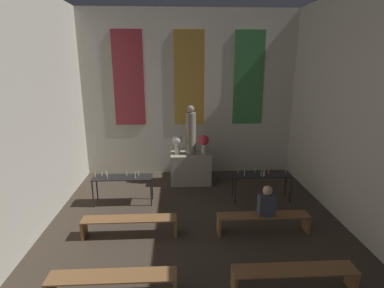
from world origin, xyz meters
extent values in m
cube|color=beige|center=(0.00, 11.07, 2.67)|extent=(7.17, 0.12, 5.34)
cube|color=maroon|center=(-1.94, 10.99, 3.20)|extent=(0.97, 0.03, 2.99)
cube|color=olive|center=(0.00, 10.99, 3.20)|extent=(0.97, 0.03, 2.99)
cube|color=#33723F|center=(1.94, 10.99, 3.20)|extent=(0.97, 0.03, 2.99)
cube|color=gray|center=(0.00, 10.03, 0.48)|extent=(1.25, 0.75, 0.96)
cylinder|color=gray|center=(0.00, 10.03, 1.60)|extent=(0.31, 0.31, 1.29)
sphere|color=gray|center=(0.00, 10.03, 2.35)|extent=(0.22, 0.22, 0.22)
cylinder|color=beige|center=(-0.41, 10.03, 1.12)|extent=(0.16, 0.16, 0.32)
sphere|color=silver|center=(-0.41, 10.03, 1.39)|extent=(0.32, 0.32, 0.32)
cylinder|color=beige|center=(0.41, 10.03, 1.12)|extent=(0.16, 0.16, 0.32)
sphere|color=#DB3342|center=(0.41, 10.03, 1.39)|extent=(0.32, 0.32, 0.32)
cube|color=black|center=(-1.88, 8.67, 0.74)|extent=(1.57, 0.48, 0.02)
cylinder|color=black|center=(-2.64, 8.46, 0.37)|extent=(0.04, 0.04, 0.73)
cylinder|color=black|center=(-1.12, 8.46, 0.37)|extent=(0.04, 0.04, 0.73)
cylinder|color=black|center=(-2.64, 8.88, 0.37)|extent=(0.04, 0.04, 0.73)
cylinder|color=black|center=(-1.12, 8.88, 0.37)|extent=(0.04, 0.04, 0.73)
cylinder|color=silver|center=(-2.60, 8.70, 0.83)|extent=(0.02, 0.02, 0.15)
sphere|color=#F9CC4C|center=(-2.60, 8.70, 0.92)|extent=(0.02, 0.02, 0.02)
cylinder|color=silver|center=(-1.46, 8.72, 0.81)|extent=(0.02, 0.02, 0.11)
sphere|color=#F9CC4C|center=(-1.46, 8.72, 0.87)|extent=(0.02, 0.02, 0.02)
cylinder|color=silver|center=(-1.48, 8.78, 0.82)|extent=(0.02, 0.02, 0.13)
sphere|color=#F9CC4C|center=(-1.48, 8.78, 0.90)|extent=(0.02, 0.02, 0.02)
cylinder|color=silver|center=(-2.34, 8.82, 0.83)|extent=(0.02, 0.02, 0.15)
sphere|color=#F9CC4C|center=(-2.34, 8.82, 0.91)|extent=(0.02, 0.02, 0.02)
cylinder|color=silver|center=(-2.26, 8.58, 0.82)|extent=(0.02, 0.02, 0.13)
sphere|color=#F9CC4C|center=(-2.26, 8.58, 0.90)|extent=(0.02, 0.02, 0.02)
cylinder|color=silver|center=(-2.44, 8.77, 0.81)|extent=(0.02, 0.02, 0.11)
sphere|color=#F9CC4C|center=(-2.44, 8.77, 0.88)|extent=(0.02, 0.02, 0.02)
cylinder|color=silver|center=(-1.52, 8.53, 0.84)|extent=(0.02, 0.02, 0.17)
sphere|color=#F9CC4C|center=(-1.52, 8.53, 0.94)|extent=(0.02, 0.02, 0.02)
cylinder|color=silver|center=(-1.78, 8.75, 0.82)|extent=(0.02, 0.02, 0.13)
sphere|color=#F9CC4C|center=(-1.78, 8.75, 0.90)|extent=(0.02, 0.02, 0.02)
cube|color=black|center=(1.88, 8.67, 0.74)|extent=(1.57, 0.48, 0.02)
cylinder|color=black|center=(1.12, 8.46, 0.37)|extent=(0.04, 0.04, 0.73)
cylinder|color=black|center=(2.64, 8.46, 0.37)|extent=(0.04, 0.04, 0.73)
cylinder|color=black|center=(1.12, 8.88, 0.37)|extent=(0.04, 0.04, 0.73)
cylinder|color=black|center=(2.64, 8.88, 0.37)|extent=(0.04, 0.04, 0.73)
cylinder|color=silver|center=(1.91, 8.54, 0.84)|extent=(0.02, 0.02, 0.18)
sphere|color=#F9CC4C|center=(1.91, 8.54, 0.94)|extent=(0.02, 0.02, 0.02)
cylinder|color=silver|center=(1.82, 8.57, 0.81)|extent=(0.02, 0.02, 0.12)
sphere|color=#F9CC4C|center=(1.82, 8.57, 0.89)|extent=(0.02, 0.02, 0.02)
cylinder|color=silver|center=(2.07, 8.69, 0.83)|extent=(0.02, 0.02, 0.14)
sphere|color=#F9CC4C|center=(2.07, 8.69, 0.91)|extent=(0.02, 0.02, 0.02)
cylinder|color=silver|center=(1.73, 8.83, 0.81)|extent=(0.02, 0.02, 0.11)
sphere|color=#F9CC4C|center=(1.73, 8.83, 0.87)|extent=(0.02, 0.02, 0.02)
cylinder|color=silver|center=(1.38, 8.59, 0.82)|extent=(0.02, 0.02, 0.12)
sphere|color=#F9CC4C|center=(1.38, 8.59, 0.89)|extent=(0.02, 0.02, 0.02)
cylinder|color=silver|center=(1.25, 8.79, 0.83)|extent=(0.02, 0.02, 0.16)
sphere|color=#F9CC4C|center=(1.25, 8.79, 0.93)|extent=(0.02, 0.02, 0.02)
cylinder|color=silver|center=(1.86, 8.50, 0.83)|extent=(0.02, 0.02, 0.16)
sphere|color=#F9CC4C|center=(1.86, 8.50, 0.93)|extent=(0.02, 0.02, 0.02)
cylinder|color=silver|center=(2.57, 8.75, 0.84)|extent=(0.02, 0.02, 0.18)
sphere|color=#F9CC4C|center=(2.57, 8.75, 0.94)|extent=(0.02, 0.02, 0.02)
cube|color=brown|center=(-1.48, 5.23, 0.41)|extent=(2.05, 0.36, 0.03)
cube|color=brown|center=(-0.48, 5.23, 0.20)|extent=(0.06, 0.32, 0.40)
cube|color=brown|center=(1.48, 5.23, 0.41)|extent=(2.05, 0.36, 0.03)
cube|color=brown|center=(0.48, 5.23, 0.20)|extent=(0.06, 0.32, 0.40)
cube|color=brown|center=(2.47, 5.23, 0.20)|extent=(0.06, 0.32, 0.40)
cube|color=brown|center=(-1.48, 7.05, 0.41)|extent=(2.05, 0.36, 0.03)
cube|color=brown|center=(-2.47, 7.05, 0.20)|extent=(0.06, 0.32, 0.40)
cube|color=brown|center=(-0.48, 7.05, 0.20)|extent=(0.06, 0.32, 0.40)
cube|color=brown|center=(1.48, 7.05, 0.41)|extent=(2.05, 0.36, 0.03)
cube|color=brown|center=(0.48, 7.05, 0.20)|extent=(0.06, 0.32, 0.40)
cube|color=brown|center=(2.47, 7.05, 0.20)|extent=(0.06, 0.32, 0.40)
cube|color=#383D47|center=(1.53, 7.05, 0.66)|extent=(0.36, 0.24, 0.47)
sphere|color=tan|center=(1.53, 7.05, 1.01)|extent=(0.21, 0.21, 0.21)
camera|label=1|loc=(-0.42, 1.14, 3.68)|focal=28.00mm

